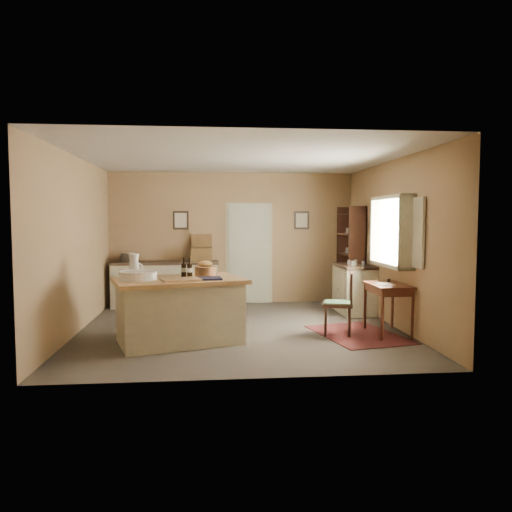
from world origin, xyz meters
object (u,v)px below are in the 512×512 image
(sideboard, at_px, (166,282))
(shelving_unit, at_px, (353,257))
(writing_desk, at_px, (388,290))
(work_island, at_px, (179,309))
(right_cabinet, at_px, (354,288))
(desk_chair, at_px, (338,304))

(sideboard, xyz_separation_m, shelving_unit, (3.69, -0.41, 0.51))
(writing_desk, bearing_deg, shelving_unit, 86.31)
(sideboard, xyz_separation_m, writing_desk, (3.54, -2.78, 0.19))
(writing_desk, height_order, shelving_unit, shelving_unit)
(work_island, distance_m, writing_desk, 3.13)
(sideboard, relative_size, shelving_unit, 1.06)
(right_cabinet, height_order, shelving_unit, shelving_unit)
(work_island, height_order, shelving_unit, shelving_unit)
(writing_desk, height_order, desk_chair, desk_chair)
(work_island, height_order, sideboard, work_island)
(work_island, relative_size, writing_desk, 2.32)
(desk_chair, relative_size, right_cabinet, 0.88)
(desk_chair, bearing_deg, shelving_unit, 83.27)
(desk_chair, distance_m, right_cabinet, 1.89)
(writing_desk, xyz_separation_m, desk_chair, (-0.77, 0.03, -0.20))
(work_island, relative_size, sideboard, 0.95)
(writing_desk, distance_m, shelving_unit, 2.39)
(sideboard, bearing_deg, desk_chair, -44.67)
(sideboard, xyz_separation_m, desk_chair, (2.77, -2.74, -0.02))
(writing_desk, xyz_separation_m, shelving_unit, (0.15, 2.36, 0.33))
(sideboard, xyz_separation_m, right_cabinet, (3.54, -1.02, -0.02))
(writing_desk, distance_m, desk_chair, 0.79)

